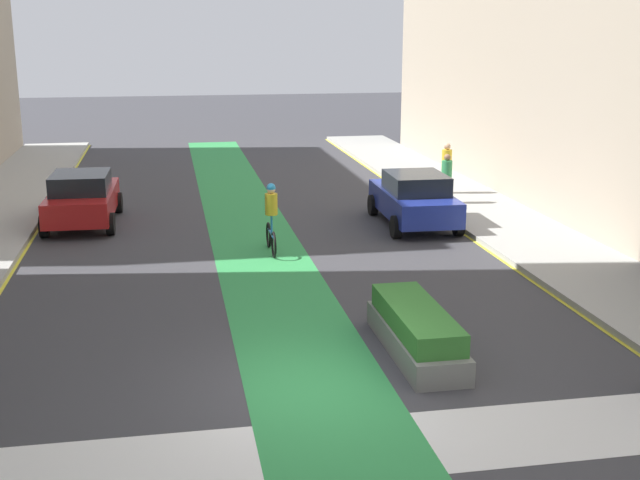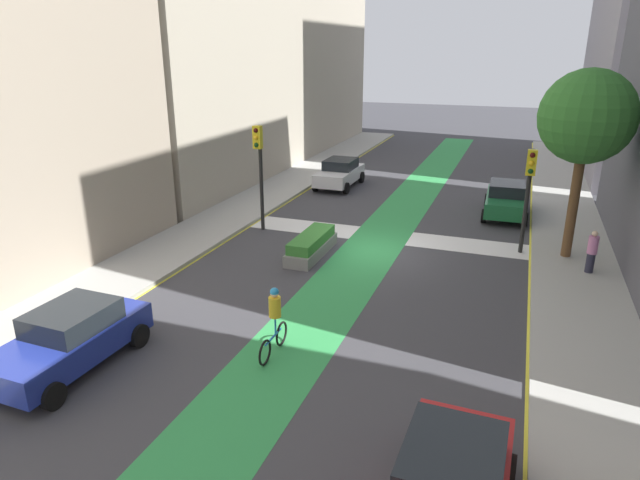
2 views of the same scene
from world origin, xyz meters
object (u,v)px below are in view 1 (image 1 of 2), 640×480
Objects in this scene: car_red_left_far at (82,198)px; car_blue_right_far at (414,199)px; pedestrian_sidewalk_right_b at (446,168)px; median_planter at (416,331)px; cyclist_in_lane at (271,217)px; pedestrian_sidewalk_right_a at (446,178)px.

car_blue_right_far is (9.60, -1.85, 0.00)m from car_red_left_far.
car_blue_right_far is at bearing -121.04° from pedestrian_sidewalk_right_b.
median_planter is (6.78, -11.36, -0.40)m from car_red_left_far.
pedestrian_sidewalk_right_b reaches higher than car_blue_right_far.
pedestrian_sidewalk_right_b reaches higher than car_red_left_far.
car_red_left_far is at bearing -170.77° from pedestrian_sidewalk_right_b.
car_red_left_far is 13.23m from median_planter.
pedestrian_sidewalk_right_b is (11.88, 1.93, 0.23)m from car_red_left_far.
cyclist_in_lane is 1.16× the size of pedestrian_sidewalk_right_a.
pedestrian_sidewalk_right_a is at bearing 68.71° from median_planter.
pedestrian_sidewalk_right_b reaches higher than pedestrian_sidewalk_right_a.
pedestrian_sidewalk_right_b is at bearing 71.19° from pedestrian_sidewalk_right_a.
pedestrian_sidewalk_right_a is 12.57m from median_planter.
cyclist_in_lane reaches higher than median_planter.
car_red_left_far is 6.59m from cyclist_in_lane.
pedestrian_sidewalk_right_b is (2.28, 3.78, 0.23)m from car_blue_right_far.
car_blue_right_far is 5.11m from cyclist_in_lane.
pedestrian_sidewalk_right_a reaches higher than median_planter.
car_blue_right_far is 4.42m from pedestrian_sidewalk_right_b.
car_red_left_far is 12.04m from pedestrian_sidewalk_right_b.
car_blue_right_far is 1.27× the size of median_planter.
median_planter is at bearing -76.59° from cyclist_in_lane.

